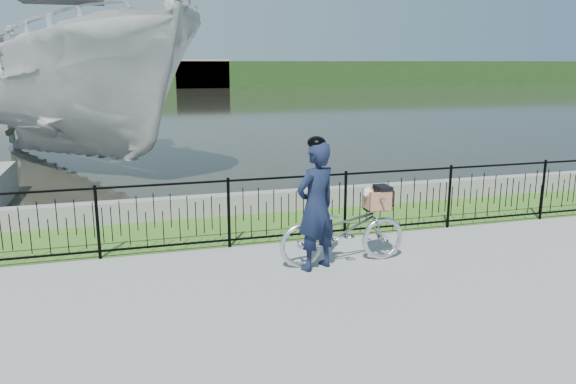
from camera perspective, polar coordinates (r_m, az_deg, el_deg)
name	(u,v)px	position (r m, az deg, el deg)	size (l,w,h in m)	color
ground	(320,276)	(7.98, 3.29, -8.51)	(120.00, 120.00, 0.00)	gray
grass_strip	(274,225)	(10.33, -1.47, -3.38)	(60.00, 2.00, 0.01)	#427023
water	(163,105)	(40.18, -12.57, 8.61)	(120.00, 120.00, 0.00)	black
quay_wall	(261,202)	(11.22, -2.76, -1.03)	(60.00, 0.30, 0.40)	gray
fence	(289,208)	(9.25, 0.07, -1.68)	(14.00, 0.06, 1.15)	black
far_treeline	(147,75)	(67.06, -14.18, 11.49)	(120.00, 6.00, 3.00)	#23431A
far_building_right	(201,74)	(66.06, -8.82, 11.80)	(6.00, 3.00, 3.20)	#A19681
bicycle_rig	(344,229)	(8.35, 5.66, -3.78)	(1.95, 0.68, 1.16)	#B7BCC4
cyclist	(316,205)	(7.97, 2.87, -1.34)	(0.80, 0.68, 1.93)	#121932
boat_near	(69,86)	(17.48, -21.33, 9.99)	(9.29, 11.84, 6.14)	#BCBCBC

